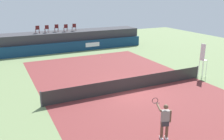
# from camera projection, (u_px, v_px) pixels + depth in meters

# --- Properties ---
(ground_plane) EXTENTS (48.00, 48.00, 0.00)m
(ground_plane) POSITION_uv_depth(u_px,v_px,m) (112.00, 78.00, 19.88)
(ground_plane) COLOR #6B7F51
(court_inner) EXTENTS (12.00, 22.00, 0.00)m
(court_inner) POSITION_uv_depth(u_px,v_px,m) (131.00, 90.00, 17.30)
(court_inner) COLOR maroon
(court_inner) RESTS_ON ground
(sponsor_wall) EXTENTS (18.00, 0.22, 1.20)m
(sponsor_wall) POSITION_uv_depth(u_px,v_px,m) (73.00, 47.00, 28.72)
(sponsor_wall) COLOR navy
(sponsor_wall) RESTS_ON ground
(spectator_platform) EXTENTS (18.00, 2.80, 2.20)m
(spectator_platform) POSITION_uv_depth(u_px,v_px,m) (69.00, 40.00, 30.12)
(spectator_platform) COLOR #38383D
(spectator_platform) RESTS_ON ground
(spectator_chair_far_left) EXTENTS (0.44, 0.44, 0.89)m
(spectator_chair_far_left) POSITION_uv_depth(u_px,v_px,m) (37.00, 29.00, 27.93)
(spectator_chair_far_left) COLOR #561919
(spectator_chair_far_left) RESTS_ON spectator_platform
(spectator_chair_left) EXTENTS (0.46, 0.46, 0.89)m
(spectator_chair_left) POSITION_uv_depth(u_px,v_px,m) (47.00, 28.00, 28.39)
(spectator_chair_left) COLOR #561919
(spectator_chair_left) RESTS_ON spectator_platform
(spectator_chair_center) EXTENTS (0.45, 0.45, 0.89)m
(spectator_chair_center) POSITION_uv_depth(u_px,v_px,m) (56.00, 28.00, 29.08)
(spectator_chair_center) COLOR #561919
(spectator_chair_center) RESTS_ON spectator_platform
(spectator_chair_right) EXTENTS (0.45, 0.45, 0.89)m
(spectator_chair_right) POSITION_uv_depth(u_px,v_px,m) (66.00, 28.00, 29.19)
(spectator_chair_right) COLOR #561919
(spectator_chair_right) RESTS_ON spectator_platform
(spectator_chair_far_right) EXTENTS (0.47, 0.47, 0.89)m
(spectator_chair_far_right) POSITION_uv_depth(u_px,v_px,m) (74.00, 27.00, 29.80)
(spectator_chair_far_right) COLOR #561919
(spectator_chair_far_right) RESTS_ON spectator_platform
(umpire_chair) EXTENTS (0.48, 0.48, 2.76)m
(umpire_chair) POSITION_uv_depth(u_px,v_px,m) (203.00, 58.00, 19.59)
(umpire_chair) COLOR white
(umpire_chair) RESTS_ON ground
(tennis_net) EXTENTS (12.40, 0.02, 0.95)m
(tennis_net) POSITION_uv_depth(u_px,v_px,m) (131.00, 84.00, 17.16)
(tennis_net) COLOR #2D2D2D
(tennis_net) RESTS_ON ground
(net_post_near) EXTENTS (0.10, 0.10, 1.00)m
(net_post_near) POSITION_uv_depth(u_px,v_px,m) (41.00, 99.00, 14.56)
(net_post_near) COLOR #4C4C51
(net_post_near) RESTS_ON ground
(net_post_far) EXTENTS (0.10, 0.10, 1.00)m
(net_post_far) POSITION_uv_depth(u_px,v_px,m) (197.00, 72.00, 19.74)
(net_post_far) COLOR #4C4C51
(net_post_far) RESTS_ON ground
(tennis_player) EXTENTS (0.55, 1.25, 1.77)m
(tennis_player) POSITION_uv_depth(u_px,v_px,m) (165.00, 120.00, 11.19)
(tennis_player) COLOR white
(tennis_player) RESTS_ON court_inner
(tennis_ball) EXTENTS (0.07, 0.07, 0.07)m
(tennis_ball) POSITION_uv_depth(u_px,v_px,m) (101.00, 57.00, 26.29)
(tennis_ball) COLOR #D8EA33
(tennis_ball) RESTS_ON court_inner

